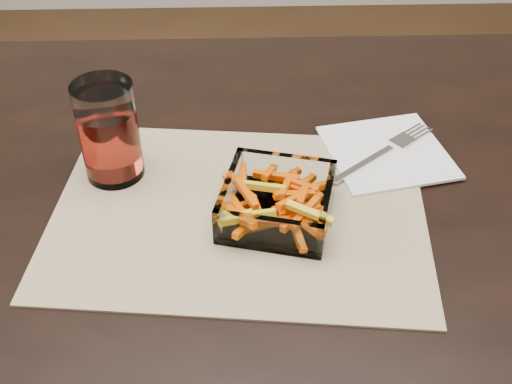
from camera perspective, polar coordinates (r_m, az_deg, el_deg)
dining_table at (r=0.85m, az=3.54°, el=-5.65°), size 1.60×0.90×0.75m
placemat at (r=0.78m, az=-1.50°, el=-1.71°), size 0.48×0.38×0.00m
glass_bowl at (r=0.76m, az=1.89°, el=-1.04°), size 0.15×0.15×0.05m
tumbler at (r=0.82m, az=-12.90°, el=5.01°), size 0.07×0.07×0.13m
napkin at (r=0.89m, az=11.57°, el=3.50°), size 0.18×0.18×0.00m
fork at (r=0.88m, az=11.49°, el=3.63°), size 0.16×0.13×0.00m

